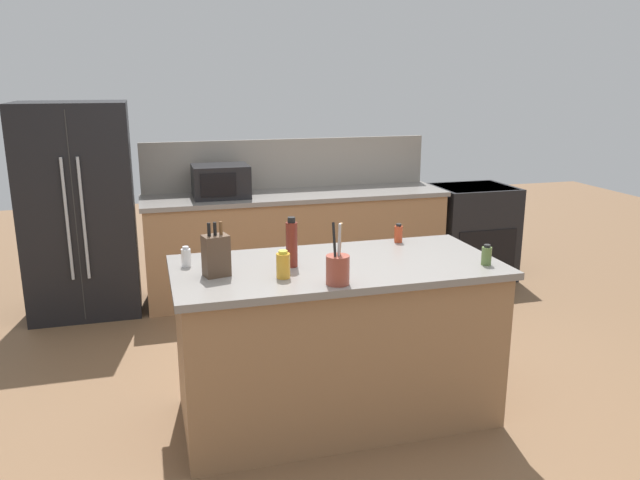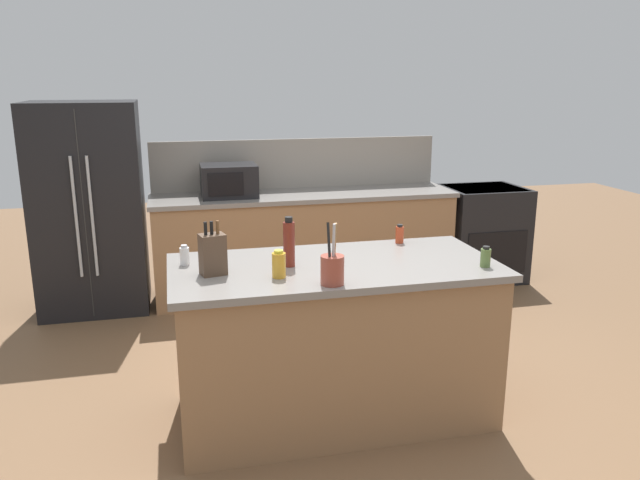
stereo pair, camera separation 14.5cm
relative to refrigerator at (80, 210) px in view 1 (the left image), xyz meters
name	(u,v)px [view 1 (the left image)]	position (x,y,z in m)	size (l,w,h in m)	color
ground_plane	(336,413)	(1.55, -2.25, -0.88)	(14.00, 14.00, 0.00)	brown
back_counter_run	(297,243)	(1.85, -0.05, -0.41)	(2.75, 0.66, 0.94)	#936B47
wall_backsplash	(288,163)	(1.85, 0.27, 0.29)	(2.71, 0.03, 0.46)	gray
kitchen_island	(336,341)	(1.55, -2.25, -0.41)	(1.84, 0.88, 0.94)	#936B47
refrigerator	(80,210)	(0.00, 0.00, 0.00)	(0.88, 0.75, 1.77)	black
range_oven	(471,231)	(3.65, -0.05, -0.42)	(0.76, 0.65, 0.92)	black
microwave	(221,181)	(1.18, -0.05, 0.20)	(0.48, 0.39, 0.28)	black
knife_block	(216,255)	(0.88, -2.28, 0.17)	(0.15, 0.13, 0.29)	#4C3828
utensil_crock	(338,268)	(1.45, -2.59, 0.14)	(0.12, 0.12, 0.32)	brown
spice_jar_oregano	(486,255)	(2.35, -2.50, 0.11)	(0.06, 0.06, 0.12)	#567038
vinegar_bottle	(292,243)	(1.30, -2.23, 0.19)	(0.06, 0.06, 0.28)	maroon
honey_jar	(283,265)	(1.21, -2.42, 0.13)	(0.07, 0.07, 0.15)	gold
spice_jar_paprika	(398,234)	(2.07, -1.90, 0.11)	(0.05, 0.05, 0.12)	#B73D1E
salt_shaker	(186,257)	(0.74, -2.07, 0.11)	(0.05, 0.05, 0.11)	silver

